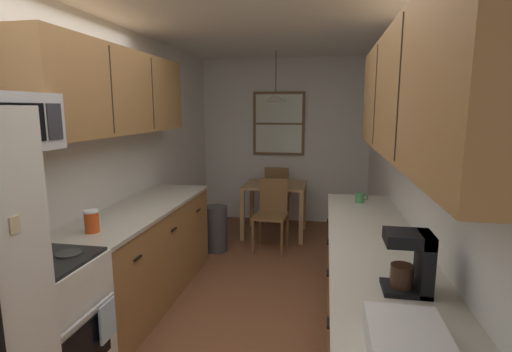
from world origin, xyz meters
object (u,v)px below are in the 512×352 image
stove_range (39,333)px  storage_canister (92,221)px  dining_table (275,193)px  dining_chair_far (277,192)px  trash_bin (215,229)px  coffee_maker (413,261)px  dish_rack (407,340)px  table_serving_bowl (282,182)px  mug_by_coffeemaker (360,198)px  dining_chair_near (272,211)px

stove_range → storage_canister: 0.79m
dining_table → dining_chair_far: (-0.03, 0.57, -0.11)m
trash_bin → coffee_maker: size_ratio=1.90×
dish_rack → table_serving_bowl: (-0.91, 3.88, -0.18)m
dish_rack → table_serving_bowl: dish_rack is taller
dining_table → mug_by_coffeemaker: size_ratio=7.18×
storage_canister → dish_rack: storage_canister is taller
dining_chair_near → table_serving_bowl: (0.06, 0.55, 0.27)m
dining_chair_near → trash_bin: (-0.69, -0.19, -0.21)m
stove_range → table_serving_bowl: stove_range is taller
coffee_maker → dish_rack: size_ratio=0.88×
dining_chair_near → dish_rack: (0.96, -3.33, 0.45)m
dining_chair_near → storage_canister: (-0.99, -2.28, 0.48)m
coffee_maker → table_serving_bowl: size_ratio=1.84×
stove_range → dining_chair_far: (0.92, 4.02, 0.03)m
dish_rack → coffee_maker: bearing=76.5°
stove_range → coffee_maker: (2.07, 0.05, 0.59)m
trash_bin → mug_by_coffeemaker: 1.98m
dining_chair_far → trash_bin: bearing=-114.9°
dining_table → trash_bin: 1.06m
dining_table → storage_canister: (-0.96, -2.85, 0.37)m
coffee_maker → stove_range: bearing=-178.7°
storage_canister → coffee_maker: 2.15m
dining_table → storage_canister: storage_canister is taller
dish_rack → table_serving_bowl: bearing=103.2°
stove_range → table_serving_bowl: bearing=73.0°
dining_chair_near → coffee_maker: 3.08m
coffee_maker → mug_by_coffeemaker: bearing=93.1°
stove_range → storage_canister: (-0.01, 0.60, 0.51)m
stove_range → coffee_maker: size_ratio=3.66×
storage_canister → dining_chair_far: bearing=74.9°
trash_bin → mug_by_coffeemaker: bearing=-26.1°
trash_bin → coffee_maker: coffee_maker is taller
stove_range → dining_table: stove_range is taller
dish_rack → table_serving_bowl: 3.99m
stove_range → dining_chair_far: bearing=77.2°
dining_chair_far → coffee_maker: size_ratio=3.00×
stove_range → table_serving_bowl: 3.59m
trash_bin → dining_chair_far: bearing=65.1°
stove_range → dining_chair_near: (0.99, 2.88, 0.03)m
mug_by_coffeemaker → coffee_maker: bearing=-86.9°
trash_bin → coffee_maker: (1.78, -2.64, 0.77)m
mug_by_coffeemaker → storage_canister: bearing=-147.4°
storage_canister → mug_by_coffeemaker: storage_canister is taller
stove_range → coffee_maker: coffee_maker is taller
dining_table → dining_chair_far: dining_chair_far is taller
dining_chair_near → dining_chair_far: size_ratio=1.00×
dining_table → storage_canister: bearing=-108.5°
trash_bin → storage_canister: bearing=-98.2°
dining_chair_near → trash_bin: 0.75m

